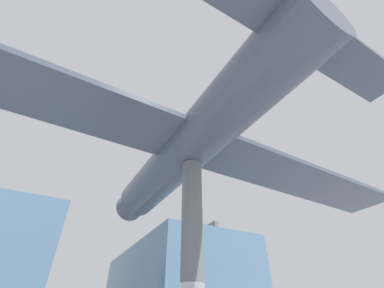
# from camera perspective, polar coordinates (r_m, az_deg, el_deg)

# --- Properties ---
(support_pylon_central) EXTENTS (0.61, 0.61, 5.92)m
(support_pylon_central) POSITION_cam_1_polar(r_m,az_deg,el_deg) (7.28, -0.00, -24.96)
(support_pylon_central) COLOR slate
(support_pylon_central) RESTS_ON ground_plane
(suspended_airplane) EXTENTS (21.30, 12.36, 2.64)m
(suspended_airplane) POSITION_cam_1_polar(r_m,az_deg,el_deg) (8.96, -0.59, -0.54)
(suspended_airplane) COLOR #4C5666
(suspended_airplane) RESTS_ON support_pylon_central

